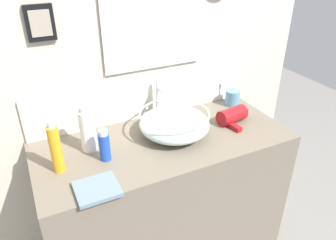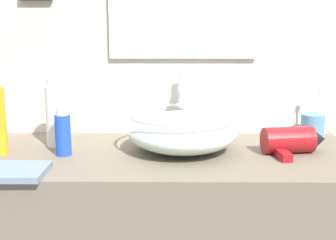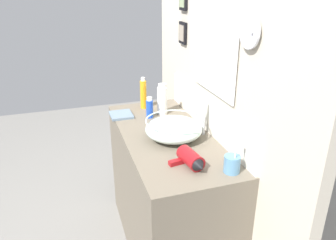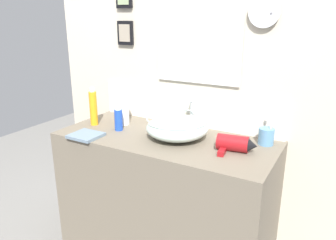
{
  "view_description": "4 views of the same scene",
  "coord_description": "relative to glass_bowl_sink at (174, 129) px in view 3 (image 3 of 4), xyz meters",
  "views": [
    {
      "loc": [
        -0.55,
        -1.16,
        1.68
      ],
      "look_at": [
        0.02,
        0.0,
        0.96
      ],
      "focal_mm": 35.0,
      "sensor_mm": 36.0,
      "label": 1
    },
    {
      "loc": [
        0.03,
        -1.35,
        1.25
      ],
      "look_at": [
        0.02,
        0.0,
        0.96
      ],
      "focal_mm": 50.0,
      "sensor_mm": 36.0,
      "label": 2
    },
    {
      "loc": [
        1.69,
        -0.54,
        1.7
      ],
      "look_at": [
        0.02,
        0.0,
        0.96
      ],
      "focal_mm": 35.0,
      "sensor_mm": 36.0,
      "label": 3
    },
    {
      "loc": [
        0.83,
        -1.43,
        1.48
      ],
      "look_at": [
        0.02,
        0.0,
        0.96
      ],
      "focal_mm": 35.0,
      "sensor_mm": 36.0,
      "label": 4
    }
  ],
  "objects": [
    {
      "name": "vanity_counter",
      "position": [
        -0.06,
        -0.02,
        -0.49
      ],
      "size": [
        1.18,
        0.52,
        0.86
      ],
      "primitive_type": "cube",
      "color": "#6B6051",
      "rests_on": "ground"
    },
    {
      "name": "back_panel",
      "position": [
        -0.06,
        0.27,
        0.3
      ],
      "size": [
        1.87,
        0.1,
        2.45
      ],
      "color": "beige",
      "rests_on": "ground"
    },
    {
      "name": "glass_bowl_sink",
      "position": [
        0.0,
        0.0,
        0.0
      ],
      "size": [
        0.33,
        0.33,
        0.12
      ],
      "color": "silver",
      "rests_on": "vanity_counter"
    },
    {
      "name": "faucet",
      "position": [
        0.0,
        0.17,
        0.06
      ],
      "size": [
        0.02,
        0.1,
        0.21
      ],
      "color": "silver",
      "rests_on": "vanity_counter"
    },
    {
      "name": "hair_drier",
      "position": [
        0.33,
        -0.02,
        -0.02
      ],
      "size": [
        0.2,
        0.15,
        0.08
      ],
      "color": "maroon",
      "rests_on": "vanity_counter"
    },
    {
      "name": "toothbrush_cup",
      "position": [
        0.44,
        0.14,
        -0.02
      ],
      "size": [
        0.08,
        0.08,
        0.19
      ],
      "color": "#598CB2",
      "rests_on": "vanity_counter"
    },
    {
      "name": "shampoo_bottle",
      "position": [
        -0.39,
        0.05,
        0.04
      ],
      "size": [
        0.07,
        0.07,
        0.21
      ],
      "color": "white",
      "rests_on": "vanity_counter"
    },
    {
      "name": "lotion_bottle",
      "position": [
        -0.54,
        -0.04,
        0.04
      ],
      "size": [
        0.04,
        0.04,
        0.23
      ],
      "color": "orange",
      "rests_on": "vanity_counter"
    },
    {
      "name": "spray_bottle",
      "position": [
        -0.35,
        -0.05,
        0.01
      ],
      "size": [
        0.05,
        0.05,
        0.14
      ],
      "color": "blue",
      "rests_on": "vanity_counter"
    },
    {
      "name": "hand_towel",
      "position": [
        -0.44,
        -0.23,
        -0.05
      ],
      "size": [
        0.16,
        0.15,
        0.02
      ],
      "primitive_type": "cube",
      "color": "slate",
      "rests_on": "vanity_counter"
    }
  ]
}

